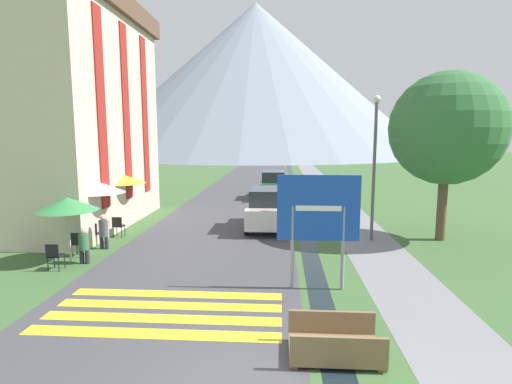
% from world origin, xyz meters
% --- Properties ---
extents(ground_plane, '(160.00, 160.00, 0.00)m').
position_xyz_m(ground_plane, '(0.00, 20.00, 0.00)').
color(ground_plane, '#3D6033').
extents(road, '(6.40, 60.00, 0.01)m').
position_xyz_m(road, '(-2.50, 30.00, 0.00)').
color(road, '#424247').
rests_on(road, ground_plane).
extents(footpath, '(2.20, 60.00, 0.01)m').
position_xyz_m(footpath, '(3.60, 30.00, 0.00)').
color(footpath, slate).
rests_on(footpath, ground_plane).
extents(drainage_channel, '(0.60, 60.00, 0.00)m').
position_xyz_m(drainage_channel, '(1.20, 30.00, 0.00)').
color(drainage_channel, black).
rests_on(drainage_channel, ground_plane).
extents(crosswalk_marking, '(5.44, 2.54, 0.01)m').
position_xyz_m(crosswalk_marking, '(-2.50, 3.08, 0.01)').
color(crosswalk_marking, yellow).
rests_on(crosswalk_marking, ground_plane).
extents(mountain_distant, '(76.30, 76.30, 33.62)m').
position_xyz_m(mountain_distant, '(-5.81, 87.86, 16.81)').
color(mountain_distant, gray).
rests_on(mountain_distant, ground_plane).
extents(hotel_building, '(5.78, 9.48, 10.20)m').
position_xyz_m(hotel_building, '(-9.40, 12.00, 5.53)').
color(hotel_building, beige).
rests_on(hotel_building, ground_plane).
extents(road_sign, '(2.16, 0.11, 3.09)m').
position_xyz_m(road_sign, '(1.16, 4.74, 2.01)').
color(road_sign, gray).
rests_on(road_sign, ground_plane).
extents(footbridge, '(1.70, 1.10, 0.65)m').
position_xyz_m(footbridge, '(1.20, 1.43, 0.23)').
color(footbridge, brown).
rests_on(footbridge, ground_plane).
extents(parked_car_near, '(1.85, 4.04, 1.82)m').
position_xyz_m(parked_car_near, '(-0.40, 11.78, 0.91)').
color(parked_car_near, silver).
rests_on(parked_car_near, ground_plane).
extents(parked_car_far, '(1.78, 3.98, 1.82)m').
position_xyz_m(parked_car_far, '(-0.33, 20.55, 0.91)').
color(parked_car_far, '#28663D').
rests_on(parked_car_far, ground_plane).
extents(cafe_chair_nearest, '(0.40, 0.40, 0.85)m').
position_xyz_m(cafe_chair_nearest, '(-6.71, 5.73, 0.51)').
color(cafe_chair_nearest, black).
rests_on(cafe_chair_nearest, ground_plane).
extents(cafe_chair_far_right, '(0.40, 0.40, 0.85)m').
position_xyz_m(cafe_chair_far_right, '(-6.42, 9.84, 0.51)').
color(cafe_chair_far_right, black).
rests_on(cafe_chair_far_right, ground_plane).
extents(cafe_chair_near_right, '(0.40, 0.40, 0.85)m').
position_xyz_m(cafe_chair_near_right, '(-6.72, 7.15, 0.51)').
color(cafe_chair_near_right, black).
rests_on(cafe_chair_near_right, ground_plane).
extents(cafe_chair_middle, '(0.40, 0.40, 0.85)m').
position_xyz_m(cafe_chair_middle, '(-6.89, 8.65, 0.51)').
color(cafe_chair_middle, black).
rests_on(cafe_chair_middle, ground_plane).
extents(cafe_umbrella_front_green, '(1.93, 1.93, 2.14)m').
position_xyz_m(cafe_umbrella_front_green, '(-6.68, 6.60, 1.92)').
color(cafe_umbrella_front_green, '#B7B2A8').
rests_on(cafe_umbrella_front_green, ground_plane).
extents(cafe_umbrella_middle_white, '(1.93, 1.93, 2.34)m').
position_xyz_m(cafe_umbrella_middle_white, '(-6.78, 9.10, 2.13)').
color(cafe_umbrella_middle_white, '#B7B2A8').
rests_on(cafe_umbrella_middle_white, ground_plane).
extents(cafe_umbrella_rear_yellow, '(2.05, 2.05, 2.40)m').
position_xyz_m(cafe_umbrella_rear_yellow, '(-6.85, 11.51, 2.21)').
color(cafe_umbrella_rear_yellow, '#B7B2A8').
rests_on(cafe_umbrella_rear_yellow, ground_plane).
extents(person_seated_near, '(0.32, 0.32, 1.19)m').
position_xyz_m(person_seated_near, '(-6.14, 6.45, 0.66)').
color(person_seated_near, '#282833').
rests_on(person_seated_near, ground_plane).
extents(person_seated_far, '(0.32, 0.32, 1.28)m').
position_xyz_m(person_seated_far, '(-6.26, 8.15, 0.70)').
color(person_seated_far, '#282833').
rests_on(person_seated_far, ground_plane).
extents(streetlamp, '(0.28, 0.28, 5.61)m').
position_xyz_m(streetlamp, '(3.75, 10.00, 3.29)').
color(streetlamp, '#515156').
rests_on(streetlamp, ground_plane).
extents(tree_by_path, '(4.31, 4.31, 6.53)m').
position_xyz_m(tree_by_path, '(6.49, 10.23, 4.36)').
color(tree_by_path, brown).
rests_on(tree_by_path, ground_plane).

